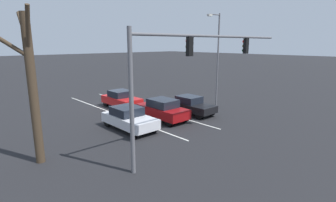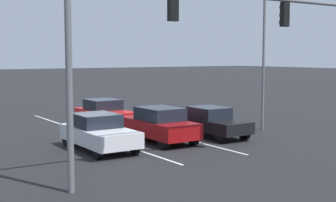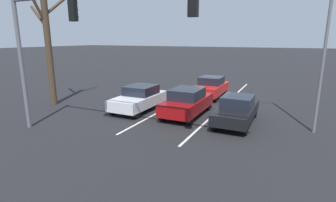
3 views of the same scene
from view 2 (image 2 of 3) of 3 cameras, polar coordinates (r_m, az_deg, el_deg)
ground_plane at (r=27.78m, az=-8.93°, el=-2.86°), size 240.00×240.00×0.00m
lane_stripe_left_divider at (r=26.21m, az=-3.32°, el=-3.29°), size 0.12×17.23×0.01m
lane_stripe_center_divider at (r=24.77m, az=-9.80°, el=-3.88°), size 0.12×17.23×0.01m
car_maroon_midlane_front at (r=21.89m, az=-1.10°, el=-2.86°), size 1.86×4.41×1.63m
car_silver_rightlane_front at (r=20.22m, az=-8.47°, el=-3.75°), size 1.92×4.30×1.54m
car_black_leftlane_front at (r=23.42m, az=5.22°, el=-2.52°), size 1.76×4.39×1.47m
car_red_midlane_second at (r=26.52m, az=-7.79°, el=-1.50°), size 1.90×4.12×1.58m
traffic_signal_gantry at (r=15.57m, az=1.09°, el=8.78°), size 12.16×0.37×6.47m
street_lamp_left_shoulder at (r=25.68m, az=11.36°, el=7.04°), size 1.64×0.24×8.34m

